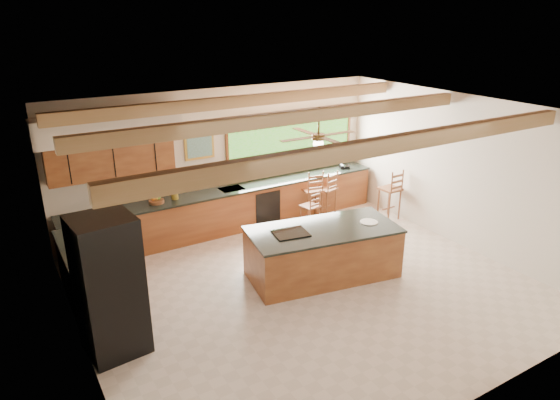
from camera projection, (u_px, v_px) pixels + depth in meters
ground at (307, 287)px, 8.57m from camera, size 7.20×7.20×0.00m
room_shell at (280, 156)px, 8.23m from camera, size 7.27×6.54×3.02m
counter_run at (204, 222)px, 10.03m from camera, size 7.12×3.10×1.25m
island at (323, 252)px, 8.82m from camera, size 2.79×1.66×0.93m
refrigerator at (109, 286)px, 6.66m from camera, size 0.85×0.83×2.00m
bar_stool_a at (311, 207)px, 10.53m from camera, size 0.39×0.39×0.96m
bar_stool_b at (328, 190)px, 11.25m from camera, size 0.49×0.49×1.12m
bar_stool_c at (314, 191)px, 11.08m from camera, size 0.50×0.50×1.19m
bar_stool_d at (392, 190)px, 11.14m from camera, size 0.44×0.44×1.18m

